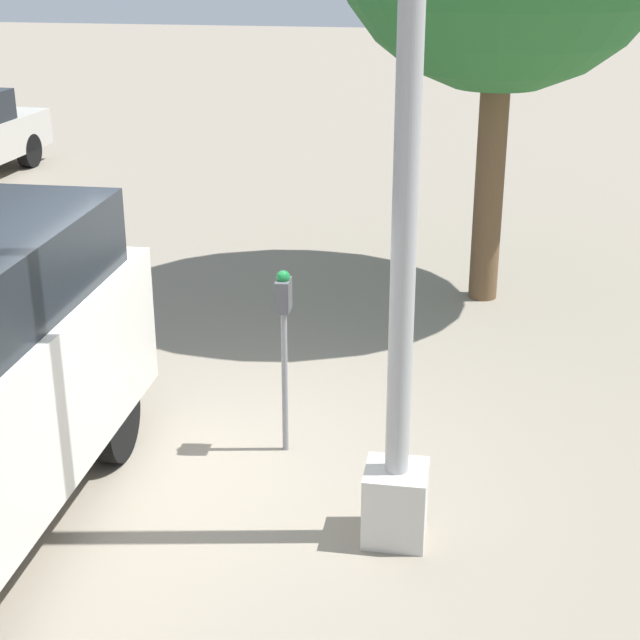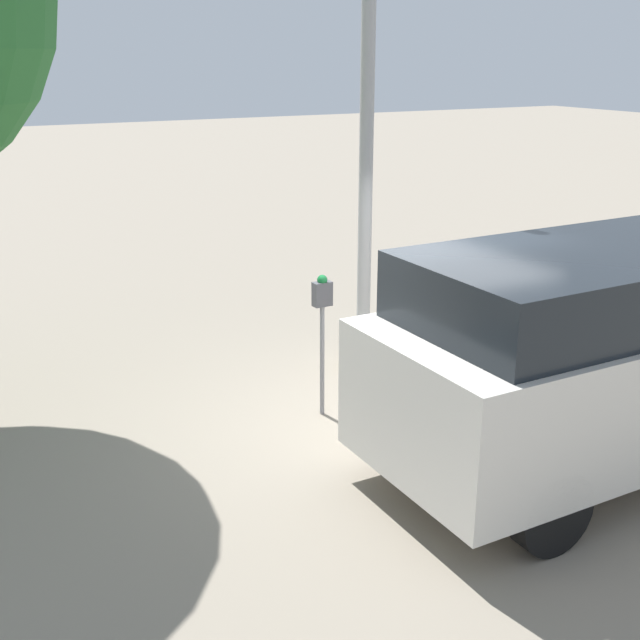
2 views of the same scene
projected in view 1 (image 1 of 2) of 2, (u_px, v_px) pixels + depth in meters
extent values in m
plane|color=gray|center=(200.00, 463.00, 8.03)|extent=(80.00, 80.00, 0.00)
cylinder|color=gray|center=(285.00, 382.00, 8.02)|extent=(0.05, 0.05, 1.25)
cube|color=#47474C|center=(283.00, 295.00, 7.74)|extent=(0.20, 0.12, 0.26)
sphere|color=#14662D|center=(283.00, 277.00, 7.68)|extent=(0.11, 0.11, 0.11)
cube|color=beige|center=(395.00, 503.00, 6.95)|extent=(0.44, 0.44, 0.55)
cylinder|color=#9E9E9E|center=(412.00, 11.00, 5.72)|extent=(0.17, 0.17, 6.15)
cylinder|color=black|center=(112.00, 418.00, 7.99)|extent=(0.73, 0.25, 0.72)
cylinder|color=black|center=(29.00, 151.00, 18.10)|extent=(0.63, 0.24, 0.62)
cylinder|color=brown|center=(490.00, 174.00, 11.16)|extent=(0.33, 0.33, 2.98)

